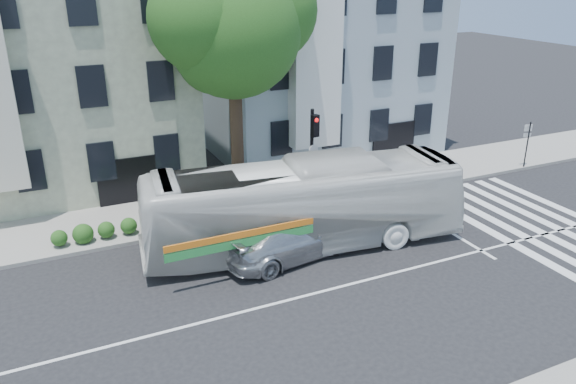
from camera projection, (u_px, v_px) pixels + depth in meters
ground at (329, 290)px, 18.46m from camera, size 120.00×120.00×0.00m
sidewalk_far at (243, 202)px, 25.16m from camera, size 80.00×4.00×0.15m
building_left at (47, 68)px, 26.28m from camera, size 12.00×10.00×11.00m
building_right at (312, 50)px, 31.77m from camera, size 12.00×10.00×11.00m
street_tree at (232, 21)px, 22.91m from camera, size 7.30×5.90×11.10m
bus at (304, 205)px, 20.79m from camera, size 4.42×12.31×3.36m
sedan at (290, 238)px, 20.29m from camera, size 3.00×5.54×1.53m
hedge at (172, 218)px, 22.54m from camera, size 8.16×4.06×0.70m
traffic_signal at (313, 147)px, 23.32m from camera, size 0.47×0.54×4.51m
fire_hydrant at (445, 167)px, 28.04m from camera, size 0.48×0.29×0.83m
far_sign_pole at (528, 138)px, 28.88m from camera, size 0.43×0.19×2.41m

